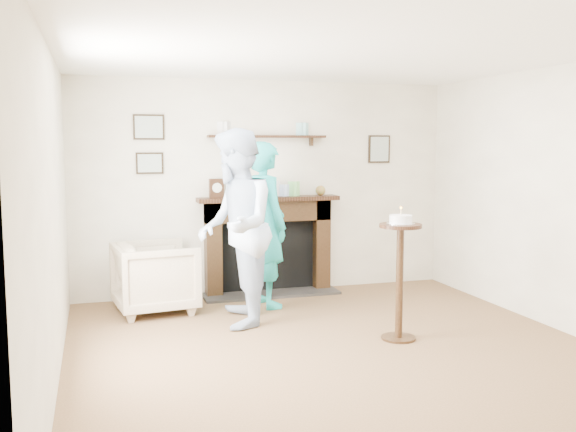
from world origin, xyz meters
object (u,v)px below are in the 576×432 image
object	(u,v)px
woman	(266,305)
pedestal_table	(400,258)
man	(236,324)
armchair	(156,312)

from	to	relation	value
woman	pedestal_table	size ratio (longest dim) A/B	1.48
woman	pedestal_table	world-z (taller)	pedestal_table
man	pedestal_table	size ratio (longest dim) A/B	1.58
armchair	pedestal_table	size ratio (longest dim) A/B	0.67
man	armchair	bearing A→B (deg)	-125.21
man	pedestal_table	distance (m)	1.75
woman	man	bearing A→B (deg)	129.43
armchair	pedestal_table	world-z (taller)	pedestal_table
armchair	pedestal_table	bearing A→B (deg)	-136.06
man	woman	bearing A→B (deg)	153.94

